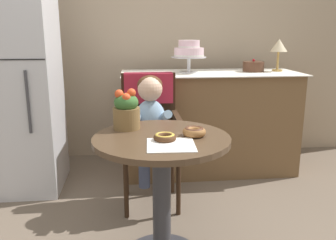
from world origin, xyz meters
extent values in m
cube|color=tan|center=(0.00, 1.85, 1.35)|extent=(4.80, 0.10, 2.70)
cylinder|color=#4C3826|center=(0.00, 0.00, 0.70)|extent=(0.72, 0.72, 0.03)
cylinder|color=#333338|center=(0.00, 0.00, 0.34)|extent=(0.10, 0.10, 0.69)
cube|color=#332114|center=(-0.02, 0.67, 0.47)|extent=(0.42, 0.42, 0.04)
cube|color=#332114|center=(-0.02, 0.86, 0.72)|extent=(0.40, 0.04, 0.46)
cube|color=#332114|center=(-0.21, 0.67, 0.58)|extent=(0.04, 0.38, 0.18)
cube|color=#332114|center=(0.17, 0.67, 0.58)|extent=(0.04, 0.38, 0.18)
cube|color=#B22338|center=(-0.02, 0.86, 0.84)|extent=(0.36, 0.11, 0.22)
cylinder|color=#332114|center=(-0.20, 0.49, 0.23)|extent=(0.03, 0.03, 0.45)
cylinder|color=#332114|center=(0.16, 0.49, 0.23)|extent=(0.03, 0.03, 0.45)
cylinder|color=#332114|center=(-0.20, 0.85, 0.23)|extent=(0.03, 0.03, 0.45)
cylinder|color=#332114|center=(0.16, 0.85, 0.23)|extent=(0.03, 0.03, 0.45)
ellipsoid|color=#8CADCC|center=(-0.02, 0.65, 0.64)|extent=(0.22, 0.16, 0.30)
sphere|color=#E0B293|center=(-0.02, 0.64, 0.87)|extent=(0.17, 0.17, 0.17)
ellipsoid|color=#4C2D19|center=(-0.02, 0.66, 0.89)|extent=(0.17, 0.17, 0.14)
cylinder|color=#8CADCC|center=(-0.12, 0.56, 0.69)|extent=(0.08, 0.23, 0.13)
sphere|color=#E0B293|center=(-0.11, 0.48, 0.62)|extent=(0.06, 0.06, 0.06)
cylinder|color=#8CADCC|center=(0.07, 0.56, 0.69)|extent=(0.08, 0.23, 0.13)
sphere|color=#E0B293|center=(0.06, 0.48, 0.62)|extent=(0.06, 0.06, 0.06)
cylinder|color=#3F4760|center=(-0.08, 0.57, 0.53)|extent=(0.09, 0.22, 0.09)
cylinder|color=#3F4760|center=(-0.08, 0.46, 0.36)|extent=(0.08, 0.08, 0.26)
cylinder|color=#3F4760|center=(0.03, 0.57, 0.53)|extent=(0.09, 0.22, 0.09)
cylinder|color=#3F4760|center=(0.03, 0.46, 0.36)|extent=(0.08, 0.08, 0.26)
cube|color=white|center=(0.03, -0.15, 0.72)|extent=(0.24, 0.24, 0.00)
torus|color=#4C2D19|center=(0.01, -0.08, 0.74)|extent=(0.11, 0.11, 0.03)
torus|color=gold|center=(0.01, -0.08, 0.75)|extent=(0.10, 0.10, 0.02)
torus|color=#936033|center=(0.17, -0.01, 0.74)|extent=(0.12, 0.12, 0.04)
torus|color=#512D1E|center=(0.17, -0.01, 0.75)|extent=(0.10, 0.10, 0.02)
cylinder|color=brown|center=(-0.18, 0.18, 0.78)|extent=(0.15, 0.15, 0.12)
ellipsoid|color=#38662D|center=(-0.18, 0.18, 0.87)|extent=(0.14, 0.14, 0.10)
sphere|color=#E54C23|center=(-0.15, 0.17, 0.92)|extent=(0.05, 0.05, 0.05)
sphere|color=#E54C23|center=(-0.18, 0.22, 0.89)|extent=(0.05, 0.05, 0.05)
sphere|color=#E54C23|center=(-0.22, 0.17, 0.92)|extent=(0.05, 0.05, 0.05)
sphere|color=#E54C23|center=(-0.18, 0.14, 0.90)|extent=(0.05, 0.05, 0.05)
cube|color=brown|center=(0.55, 1.30, 0.45)|extent=(1.50, 0.56, 0.90)
cube|color=white|center=(0.55, 1.30, 0.90)|extent=(1.56, 0.62, 0.01)
cylinder|color=silver|center=(0.35, 1.30, 0.91)|extent=(0.16, 0.16, 0.01)
cylinder|color=silver|center=(0.35, 1.30, 0.97)|extent=(0.03, 0.03, 0.12)
cylinder|color=silver|center=(0.35, 1.30, 1.03)|extent=(0.30, 0.30, 0.01)
cylinder|color=silver|center=(0.35, 1.30, 1.08)|extent=(0.26, 0.25, 0.08)
cylinder|color=white|center=(0.35, 1.30, 1.05)|extent=(0.26, 0.26, 0.01)
cylinder|color=silver|center=(0.35, 1.30, 1.15)|extent=(0.18, 0.18, 0.06)
cylinder|color=white|center=(0.35, 1.30, 1.12)|extent=(0.18, 0.18, 0.01)
cylinder|color=#4C2D1E|center=(0.94, 1.34, 0.94)|extent=(0.19, 0.19, 0.09)
sphere|color=red|center=(0.94, 1.34, 1.00)|extent=(0.02, 0.02, 0.02)
cylinder|color=#B28C47|center=(1.17, 1.34, 0.91)|extent=(0.09, 0.09, 0.01)
cylinder|color=#B28C47|center=(1.17, 1.34, 0.99)|extent=(0.02, 0.02, 0.16)
cone|color=beige|center=(1.17, 1.34, 1.13)|extent=(0.15, 0.15, 0.11)
cube|color=silver|center=(-1.05, 1.10, 0.85)|extent=(0.64, 0.60, 1.70)
cylinder|color=#3F3F44|center=(-0.87, 0.79, 0.77)|extent=(0.02, 0.02, 0.45)
camera|label=1|loc=(-0.16, -1.77, 1.25)|focal=38.24mm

